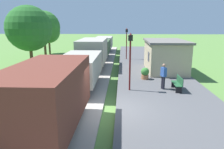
% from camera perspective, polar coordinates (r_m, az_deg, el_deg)
% --- Properties ---
extents(ground_plane, '(160.00, 160.00, 0.00)m').
position_cam_1_polar(ground_plane, '(11.25, -0.05, -10.25)').
color(ground_plane, '#517A38').
extents(platform_slab, '(6.00, 60.00, 0.25)m').
position_cam_1_polar(platform_slab, '(11.51, 16.31, -9.58)').
color(platform_slab, '#4C4C4F').
rests_on(platform_slab, ground).
extents(track_ballast, '(3.80, 60.00, 0.12)m').
position_cam_1_polar(track_ballast, '(11.58, -12.17, -9.52)').
color(track_ballast, '#9E9389').
rests_on(track_ballast, ground).
extents(rail_near, '(0.07, 60.00, 0.14)m').
position_cam_1_polar(rail_near, '(11.37, -8.65, -9.09)').
color(rail_near, slate).
rests_on(rail_near, track_ballast).
extents(rail_far, '(0.07, 60.00, 0.14)m').
position_cam_1_polar(rail_far, '(11.73, -15.64, -8.73)').
color(rail_far, slate).
rests_on(rail_far, track_ballast).
extents(freight_train, '(2.50, 32.60, 2.72)m').
position_cam_1_polar(freight_train, '(20.74, -5.36, 5.15)').
color(freight_train, brown).
rests_on(freight_train, rail_near).
extents(station_hut, '(3.50, 5.80, 2.78)m').
position_cam_1_polar(station_hut, '(20.24, 13.86, 4.97)').
color(station_hut, tan).
rests_on(station_hut, platform_slab).
extents(bench_near_hut, '(0.42, 1.50, 0.91)m').
position_cam_1_polar(bench_near_hut, '(14.59, 17.07, -2.22)').
color(bench_near_hut, '#1E4C2D').
rests_on(bench_near_hut, platform_slab).
extents(person_waiting, '(0.38, 0.45, 1.71)m').
position_cam_1_polar(person_waiting, '(14.50, 13.50, -0.20)').
color(person_waiting, black).
rests_on(person_waiting, platform_slab).
extents(potted_planter, '(0.64, 0.64, 0.92)m').
position_cam_1_polar(potted_planter, '(16.91, 8.76, 0.36)').
color(potted_planter, '#9E6642').
rests_on(potted_planter, platform_slab).
extents(lamp_post_near, '(0.28, 0.28, 3.70)m').
position_cam_1_polar(lamp_post_near, '(13.62, 4.86, 6.18)').
color(lamp_post_near, '#591414').
rests_on(lamp_post_near, platform_slab).
extents(lamp_post_far, '(0.28, 0.28, 3.70)m').
position_cam_1_polar(lamp_post_far, '(25.97, 3.90, 9.69)').
color(lamp_post_far, '#591414').
rests_on(lamp_post_far, platform_slab).
extents(tree_trackside_far, '(3.93, 3.93, 6.03)m').
position_cam_1_polar(tree_trackside_far, '(20.30, -21.18, 11.31)').
color(tree_trackside_far, '#4C3823').
rests_on(tree_trackside_far, ground).
extents(tree_field_left, '(3.77, 3.77, 5.94)m').
position_cam_1_polar(tree_field_left, '(26.71, -17.69, 11.87)').
color(tree_field_left, '#4C3823').
rests_on(tree_field_left, ground).
extents(tree_field_distant, '(3.31, 3.31, 4.94)m').
position_cam_1_polar(tree_field_distant, '(33.42, -16.49, 10.84)').
color(tree_field_distant, '#4C3823').
rests_on(tree_field_distant, ground).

